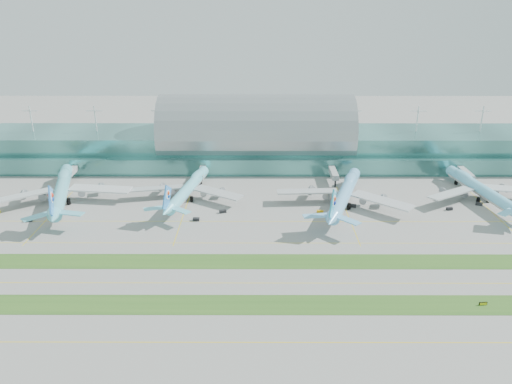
{
  "coord_description": "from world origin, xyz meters",
  "views": [
    {
      "loc": [
        0.53,
        -173.96,
        100.54
      ],
      "look_at": [
        0.0,
        55.0,
        9.0
      ],
      "focal_mm": 35.0,
      "sensor_mm": 36.0,
      "label": 1
    }
  ],
  "objects_px": {
    "airliner_a": "(61,189)",
    "airliner_c": "(345,193)",
    "terminal": "(256,141)",
    "airliner_d": "(480,188)",
    "airliner_b": "(188,188)",
    "taxiway_sign_east": "(483,304)"
  },
  "relations": [
    {
      "from": "airliner_d",
      "to": "airliner_b",
      "type": "bearing_deg",
      "value": 170.11
    },
    {
      "from": "airliner_b",
      "to": "airliner_d",
      "type": "height_order",
      "value": "airliner_d"
    },
    {
      "from": "airliner_a",
      "to": "airliner_c",
      "type": "height_order",
      "value": "airliner_a"
    },
    {
      "from": "terminal",
      "to": "airliner_d",
      "type": "height_order",
      "value": "terminal"
    },
    {
      "from": "airliner_a",
      "to": "airliner_c",
      "type": "relative_size",
      "value": 1.04
    },
    {
      "from": "airliner_b",
      "to": "airliner_d",
      "type": "distance_m",
      "value": 151.97
    },
    {
      "from": "airliner_a",
      "to": "airliner_c",
      "type": "xyz_separation_m",
      "value": [
        145.07,
        -4.08,
        -0.19
      ]
    },
    {
      "from": "airliner_d",
      "to": "taxiway_sign_east",
      "type": "bearing_deg",
      "value": -121.02
    },
    {
      "from": "airliner_c",
      "to": "terminal",
      "type": "bearing_deg",
      "value": 141.97
    },
    {
      "from": "terminal",
      "to": "airliner_a",
      "type": "xyz_separation_m",
      "value": [
        -100.13,
        -64.82,
        -7.36
      ]
    },
    {
      "from": "terminal",
      "to": "taxiway_sign_east",
      "type": "bearing_deg",
      "value": -63.31
    },
    {
      "from": "terminal",
      "to": "airliner_c",
      "type": "height_order",
      "value": "terminal"
    },
    {
      "from": "terminal",
      "to": "airliner_c",
      "type": "xyz_separation_m",
      "value": [
        44.95,
        -68.9,
        -7.55
      ]
    },
    {
      "from": "airliner_c",
      "to": "airliner_a",
      "type": "bearing_deg",
      "value": -162.76
    },
    {
      "from": "terminal",
      "to": "airliner_d",
      "type": "bearing_deg",
      "value": -27.75
    },
    {
      "from": "airliner_a",
      "to": "airliner_b",
      "type": "height_order",
      "value": "airliner_a"
    },
    {
      "from": "airliner_a",
      "to": "airliner_b",
      "type": "bearing_deg",
      "value": -10.91
    },
    {
      "from": "airliner_a",
      "to": "airliner_d",
      "type": "relative_size",
      "value": 1.1
    },
    {
      "from": "terminal",
      "to": "taxiway_sign_east",
      "type": "height_order",
      "value": "terminal"
    },
    {
      "from": "airliner_b",
      "to": "terminal",
      "type": "bearing_deg",
      "value": 70.28
    },
    {
      "from": "airliner_a",
      "to": "airliner_d",
      "type": "bearing_deg",
      "value": -14.11
    },
    {
      "from": "airliner_a",
      "to": "taxiway_sign_east",
      "type": "height_order",
      "value": "airliner_a"
    }
  ]
}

